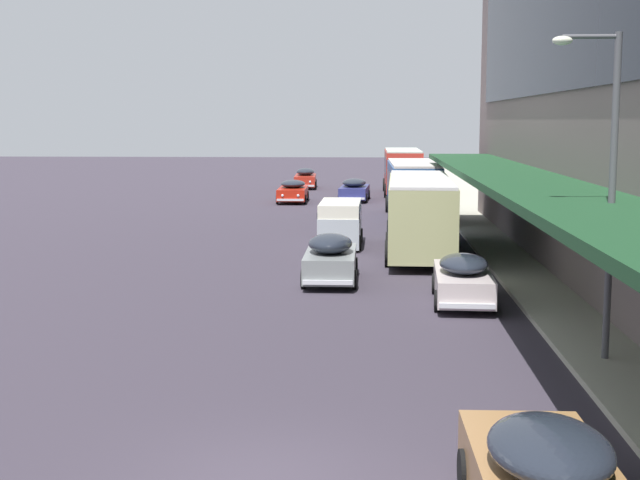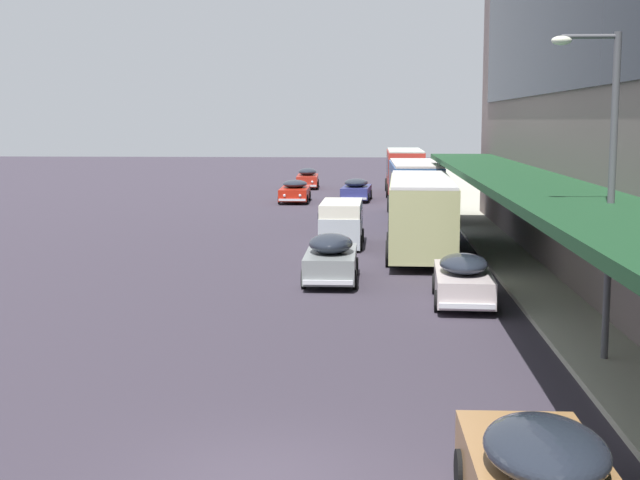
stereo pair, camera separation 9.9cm
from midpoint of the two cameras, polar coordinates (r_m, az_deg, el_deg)
name	(u,v)px [view 2 (the right image)]	position (r m, az deg, el deg)	size (l,w,h in m)	color
ground	(263,479)	(14.24, -3.45, -15.00)	(240.00, 240.00, 0.00)	#352F3A
transit_bus_kerbside_front	(421,210)	(36.77, 6.54, 1.89)	(2.98, 10.75, 3.15)	tan
transit_bus_kerbside_rear	(414,186)	(50.23, 6.12, 3.46)	(2.91, 10.00, 3.17)	#345C98
transit_bus_kerbside_far	(405,169)	(66.53, 5.48, 4.56)	(2.81, 9.27, 3.34)	red
sedan_second_near	(463,279)	(27.17, 9.25, -2.46)	(1.93, 4.67, 1.51)	beige
sedan_trailing_mid	(356,190)	(61.05, 2.39, 3.24)	(2.15, 5.05, 1.54)	navy
sedan_far_back	(542,480)	(12.53, 14.24, -14.66)	(2.00, 4.51, 1.58)	#9A6D40
sedan_lead_near	(331,258)	(30.32, 0.80, -1.18)	(1.83, 4.46, 1.68)	gray
sedan_second_mid	(295,191)	(60.01, -1.57, 3.14)	(2.04, 4.83, 1.49)	#B51F0F
sedan_lead_mid	(308,178)	(72.53, -0.77, 3.97)	(1.93, 4.99, 1.62)	#AE2619
vw_van	(342,221)	(39.07, 1.46, 1.23)	(1.95, 4.57, 1.96)	#AEB7BE
street_lamp	(605,173)	(20.60, 17.88, 4.11)	(1.50, 0.28, 7.23)	#4C4C51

